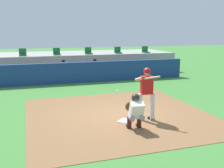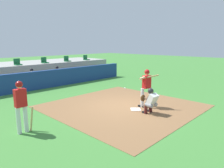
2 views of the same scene
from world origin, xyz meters
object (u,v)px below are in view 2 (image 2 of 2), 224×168
at_px(on_deck_batter, 21,104).
at_px(dugout_player_0, 33,78).
at_px(catcher_crouched, 150,100).
at_px(stadium_seat_3, 45,61).
at_px(batter_at_plate, 146,86).
at_px(stadium_seat_5, 86,59).
at_px(home_plate, 136,109).
at_px(dugout_player_1, 58,74).
at_px(stadium_seat_2, 18,63).
at_px(stadium_seat_4, 67,60).

xyz_separation_m(on_deck_batter, dugout_player_0, (3.66, 6.87, -0.35)).
distance_m(catcher_crouched, stadium_seat_3, 11.02).
relative_size(catcher_crouched, dugout_player_0, 1.32).
height_order(batter_at_plate, stadium_seat_3, stadium_seat_3).
distance_m(stadium_seat_3, stadium_seat_5, 4.33).
relative_size(catcher_crouched, stadium_seat_5, 3.57).
xyz_separation_m(home_plate, dugout_player_0, (-0.93, 8.14, 0.65)).
bearing_deg(catcher_crouched, dugout_player_1, 83.35).
xyz_separation_m(dugout_player_0, dugout_player_1, (1.98, 0.00, 0.00)).
height_order(batter_at_plate, stadium_seat_5, stadium_seat_5).
bearing_deg(stadium_seat_2, stadium_seat_5, 0.00).
distance_m(catcher_crouched, stadium_seat_2, 11.02).
xyz_separation_m(batter_at_plate, stadium_seat_2, (-1.77, 10.25, 0.50)).
xyz_separation_m(batter_at_plate, stadium_seat_3, (0.39, 10.25, 0.50)).
distance_m(stadium_seat_2, stadium_seat_3, 2.17).
bearing_deg(catcher_crouched, stadium_seat_3, 84.40).
bearing_deg(catcher_crouched, stadium_seat_2, 95.72).
distance_m(on_deck_batter, stadium_seat_2, 9.58).
xyz_separation_m(catcher_crouched, dugout_player_0, (-0.94, 8.89, 0.06)).
xyz_separation_m(batter_at_plate, on_deck_batter, (-5.28, 1.35, -0.02)).
relative_size(dugout_player_0, stadium_seat_3, 2.71).
bearing_deg(stadium_seat_5, stadium_seat_2, 180.00).
distance_m(catcher_crouched, dugout_player_1, 8.95).
bearing_deg(batter_at_plate, home_plate, 173.76).
height_order(stadium_seat_4, stadium_seat_5, same).
height_order(dugout_player_1, stadium_seat_5, stadium_seat_5).
xyz_separation_m(home_plate, on_deck_batter, (-4.59, 1.27, 1.00)).
bearing_deg(stadium_seat_5, stadium_seat_4, 180.00).
height_order(catcher_crouched, stadium_seat_4, stadium_seat_4).
xyz_separation_m(dugout_player_1, stadium_seat_4, (2.20, 2.03, 0.86)).
height_order(batter_at_plate, dugout_player_1, batter_at_plate).
bearing_deg(dugout_player_0, stadium_seat_3, 45.33).
bearing_deg(stadium_seat_3, catcher_crouched, -95.60).
relative_size(stadium_seat_2, stadium_seat_4, 1.00).
height_order(stadium_seat_3, stadium_seat_5, same).
relative_size(home_plate, batter_at_plate, 0.24).
distance_m(catcher_crouched, stadium_seat_4, 11.43).
height_order(catcher_crouched, stadium_seat_2, stadium_seat_2).
height_order(dugout_player_0, dugout_player_1, same).
distance_m(catcher_crouched, dugout_player_0, 8.94).
height_order(home_plate, stadium_seat_2, stadium_seat_2).
relative_size(batter_at_plate, stadium_seat_2, 3.76).
distance_m(dugout_player_0, stadium_seat_4, 4.73).
height_order(home_plate, on_deck_batter, on_deck_batter).
bearing_deg(stadium_seat_2, stadium_seat_4, 0.00).
xyz_separation_m(batter_at_plate, stadium_seat_4, (2.56, 10.25, 0.50)).
bearing_deg(on_deck_batter, stadium_seat_2, 68.51).
distance_m(on_deck_batter, dugout_player_0, 7.79).
bearing_deg(stadium_seat_5, dugout_player_0, -162.22).
bearing_deg(stadium_seat_2, batter_at_plate, -80.19).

